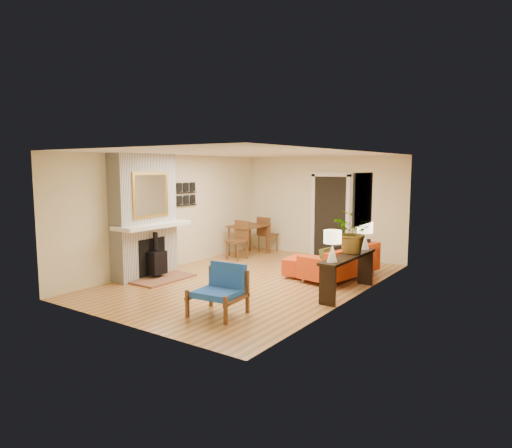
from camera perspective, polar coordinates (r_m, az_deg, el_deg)
The scene contains 10 objects.
room_shell at distance 11.23m, azimuth 9.65°, elevation 1.51°, with size 6.50×6.50×6.50m.
fireplace at distance 9.85m, azimuth -13.67°, elevation 0.63°, with size 1.09×1.68×2.60m.
sofa at distance 9.75m, azimuth 10.83°, elevation -4.77°, with size 1.11×2.02×0.76m.
ottoman at distance 9.78m, azimuth 6.28°, elevation -5.24°, with size 0.91×0.91×0.41m.
blue_chair at distance 7.34m, azimuth -4.35°, elevation -7.86°, with size 0.83×0.81×0.79m.
dining_table at distance 12.04m, azimuth -0.67°, elevation -0.90°, with size 0.80×1.82×0.97m.
console_table at distance 8.51m, azimuth 11.46°, elevation -4.84°, with size 0.34×1.85×0.72m.
lamp_near at distance 7.80m, azimuth 9.53°, elevation -2.26°, with size 0.30×0.30×0.54m.
lamp_far at distance 9.14m, azimuth 13.47°, elevation -0.98°, with size 0.30×0.30×0.54m.
houseplant at distance 8.65m, azimuth 12.15°, elevation -0.93°, with size 0.73×0.64×0.81m, color #1E5919.
Camera 1 is at (5.33, -7.50, 2.32)m, focal length 32.00 mm.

